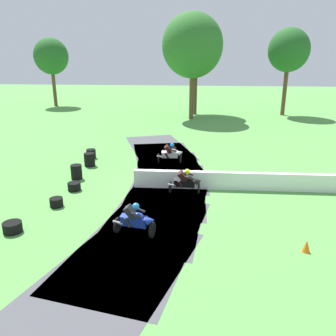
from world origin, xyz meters
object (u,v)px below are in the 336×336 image
Objects in this scene: traffic_cone at (306,246)px; motorcycle_trailing_white at (171,153)px; tire_stack_mid_a at (56,202)px; tire_stack_near at (12,227)px; tire_stack_far at (76,172)px; tire_stack_mid_b at (74,186)px; tire_stack_extra_a at (90,160)px; motorcycle_lead_blue at (136,220)px; motorcycle_chase_black at (186,182)px; tire_stack_extra_b at (91,154)px.

motorcycle_trailing_white is at bearing 119.14° from traffic_cone.
tire_stack_mid_a is 1.32× the size of traffic_cone.
tire_stack_near is 2.53m from tire_stack_mid_a.
tire_stack_mid_a is 0.73× the size of tire_stack_far.
tire_stack_mid_b is at bearing 86.11° from tire_stack_mid_a.
tire_stack_near is 8.31m from tire_stack_extra_a.
tire_stack_far and tire_stack_extra_a have the same top height.
tire_stack_mid_a is at bearing -123.94° from motorcycle_trailing_white.
tire_stack_near is 10.81m from traffic_cone.
tire_stack_mid_b is (-3.86, 4.24, -0.46)m from motorcycle_lead_blue.
motorcycle_chase_black reaches higher than tire_stack_mid_b.
motorcycle_chase_black is 1.00× the size of motorcycle_trailing_white.
tire_stack_mid_a is at bearing -87.30° from tire_stack_extra_a.
traffic_cone reaches higher than tire_stack_near.
tire_stack_mid_a is at bearing 72.49° from tire_stack_near.
tire_stack_mid_b is 11.02m from traffic_cone.
tire_stack_extra_a is at bearing 89.66° from tire_stack_far.
traffic_cone is at bearing -5.79° from motorcycle_lead_blue.
tire_stack_mid_b is (-5.58, 0.00, -0.44)m from motorcycle_chase_black.
motorcycle_lead_blue is 1.01× the size of motorcycle_trailing_white.
tire_stack_far is at bearing 104.80° from tire_stack_mid_b.
motorcycle_lead_blue reaches higher than tire_stack_extra_b.
tire_stack_mid_b is (0.13, 1.95, 0.00)m from tire_stack_mid_a.
motorcycle_trailing_white reaches higher than tire_stack_far.
motorcycle_lead_blue reaches higher than motorcycle_trailing_white.
tire_stack_far reaches higher than tire_stack_near.
tire_stack_extra_a is at bearing -76.15° from tire_stack_extra_b.
tire_stack_far is at bearing 94.69° from tire_stack_mid_a.
motorcycle_chase_black is 6.22m from tire_stack_far.
motorcycle_trailing_white is 2.10× the size of tire_stack_extra_a.
tire_stack_mid_b is 1.45× the size of traffic_cone.
motorcycle_chase_black reaches higher than tire_stack_far.
motorcycle_trailing_white is at bearing 59.89° from tire_stack_near.
motorcycle_lead_blue is 4.62m from tire_stack_mid_a.
tire_stack_mid_b is at bearing 180.00° from motorcycle_chase_black.
traffic_cone is at bearing -2.57° from tire_stack_near.
tire_stack_extra_a is (-4.27, 8.17, -0.26)m from motorcycle_lead_blue.
tire_stack_near is at bearing -93.32° from tire_stack_extra_a.
tire_stack_far is 3.95m from tire_stack_extra_b.
tire_stack_near is at bearing -120.11° from motorcycle_trailing_white.
motorcycle_chase_black is at bearing -40.96° from tire_stack_extra_b.
motorcycle_lead_blue is at bearing -53.74° from tire_stack_far.
motorcycle_lead_blue is 2.68× the size of tire_stack_mid_b.
traffic_cone is (10.31, -8.78, -0.18)m from tire_stack_extra_a.
motorcycle_trailing_white reaches higher than tire_stack_extra_a.
motorcycle_chase_black is 2.80× the size of tire_stack_extra_b.
motorcycle_trailing_white is 5.33m from tire_stack_extra_b.
traffic_cone is (4.32, -4.85, -0.42)m from motorcycle_chase_black.
traffic_cone reaches higher than tire_stack_mid_b.
tire_stack_extra_a is at bearing 146.70° from motorcycle_chase_black.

